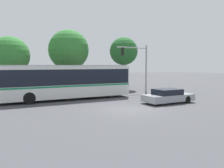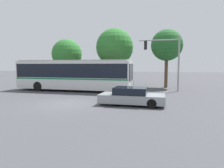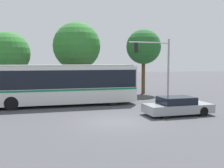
{
  "view_description": "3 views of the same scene",
  "coord_description": "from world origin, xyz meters",
  "views": [
    {
      "loc": [
        -8.7,
        -14.12,
        3.23
      ],
      "look_at": [
        0.22,
        3.04,
        1.63
      ],
      "focal_mm": 36.57,
      "sensor_mm": 36.0,
      "label": 1
    },
    {
      "loc": [
        6.55,
        -12.58,
        2.71
      ],
      "look_at": [
        2.2,
        4.3,
        1.07
      ],
      "focal_mm": 32.05,
      "sensor_mm": 36.0,
      "label": 2
    },
    {
      "loc": [
        -4.47,
        -14.89,
        3.49
      ],
      "look_at": [
        0.95,
        4.12,
        1.86
      ],
      "focal_mm": 43.43,
      "sensor_mm": 36.0,
      "label": 3
    }
  ],
  "objects": [
    {
      "name": "city_bus",
      "position": [
        -2.62,
        6.81,
        1.85
      ],
      "size": [
        12.24,
        2.65,
        3.24
      ],
      "rotation": [
        0.0,
        0.0,
        0.0
      ],
      "color": "silver",
      "rests_on": "ground"
    },
    {
      "name": "street_tree_left",
      "position": [
        -6.98,
        13.9,
        4.3
      ],
      "size": [
        4.28,
        4.28,
        6.45
      ],
      "color": "brown",
      "rests_on": "ground"
    },
    {
      "name": "street_tree_right",
      "position": [
        6.86,
        12.44,
        5.07
      ],
      "size": [
        3.74,
        3.74,
        6.97
      ],
      "color": "brown",
      "rests_on": "ground"
    },
    {
      "name": "flowering_hedge",
      "position": [
        -1.33,
        10.8,
        0.75
      ],
      "size": [
        8.72,
        1.57,
        1.53
      ],
      "color": "#286028",
      "rests_on": "ground"
    },
    {
      "name": "street_tree_centre",
      "position": [
        -0.06,
        14.53,
        5.18
      ],
      "size": [
        5.13,
        5.13,
        7.75
      ],
      "color": "brown",
      "rests_on": "ground"
    },
    {
      "name": "traffic_light_pole",
      "position": [
        6.96,
        8.94,
        3.71
      ],
      "size": [
        4.16,
        0.24,
        5.67
      ],
      "rotation": [
        0.0,
        0.0,
        3.14
      ],
      "color": "gray",
      "rests_on": "ground"
    },
    {
      "name": "sedan_foreground",
      "position": [
        4.48,
        0.85,
        0.58
      ],
      "size": [
        4.41,
        1.93,
        1.21
      ],
      "rotation": [
        0.0,
        0.0,
        0.01
      ],
      "color": "gray",
      "rests_on": "ground"
    },
    {
      "name": "ground_plane",
      "position": [
        0.0,
        0.0,
        0.0
      ],
      "size": [
        140.0,
        140.0,
        0.0
      ],
      "primitive_type": "plane",
      "color": "#444449"
    }
  ]
}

